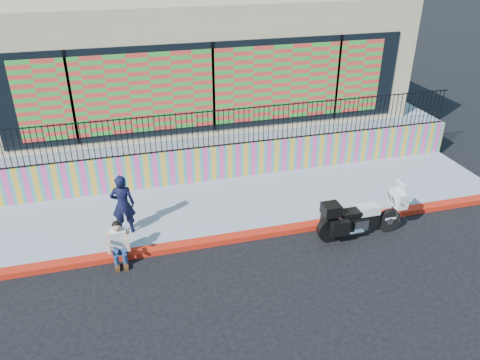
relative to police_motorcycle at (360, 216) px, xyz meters
name	(u,v)px	position (x,y,z in m)	size (l,w,h in m)	color
ground	(250,238)	(-2.76, 0.66, -0.61)	(90.00, 90.00, 0.00)	black
red_curb	(250,235)	(-2.76, 0.66, -0.53)	(16.00, 0.30, 0.15)	#B8270D
sidewalk	(234,204)	(-2.76, 2.31, -0.53)	(16.00, 3.00, 0.15)	#858CA0
mural_wall	(221,162)	(-2.76, 3.91, 0.09)	(16.00, 0.20, 1.10)	#FF4398
metal_fence	(221,128)	(-2.76, 3.91, 1.24)	(15.80, 0.04, 1.20)	black
elevated_platform	(193,112)	(-2.76, 9.01, 0.02)	(16.00, 10.00, 1.25)	#858CA0
storefront_building	(190,48)	(-2.76, 8.79, 2.64)	(14.00, 8.06, 4.00)	tan
police_motorcycle	(360,216)	(0.00, 0.00, 0.00)	(2.33, 0.77, 1.45)	black
police_officer	(123,204)	(-5.88, 1.58, 0.36)	(0.60, 0.39, 1.64)	black
seated_man	(119,247)	(-6.07, 0.48, -0.16)	(0.54, 0.71, 1.06)	navy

